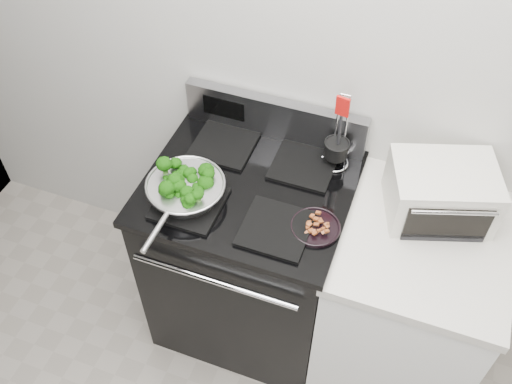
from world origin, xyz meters
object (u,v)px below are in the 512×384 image
at_px(skillet, 185,189).
at_px(utensil_holder, 336,152).
at_px(bacon_plate, 316,225).
at_px(gas_range, 250,255).
at_px(toaster_oven, 441,192).

relative_size(skillet, utensil_holder, 1.38).
bearing_deg(skillet, bacon_plate, 4.12).
bearing_deg(skillet, gas_range, 37.99).
xyz_separation_m(bacon_plate, toaster_oven, (0.39, 0.26, 0.06)).
bearing_deg(toaster_oven, gas_range, 173.18).
bearing_deg(gas_range, toaster_oven, 11.30).
xyz_separation_m(gas_range, utensil_holder, (0.28, 0.22, 0.52)).
height_order(bacon_plate, utensil_holder, utensil_holder).
relative_size(gas_range, toaster_oven, 2.60).
height_order(utensil_holder, toaster_oven, utensil_holder).
distance_m(bacon_plate, utensil_holder, 0.34).
bearing_deg(bacon_plate, toaster_oven, 33.30).
relative_size(skillet, bacon_plate, 2.61).
bearing_deg(skillet, utensil_holder, 38.71).
relative_size(skillet, toaster_oven, 1.09).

